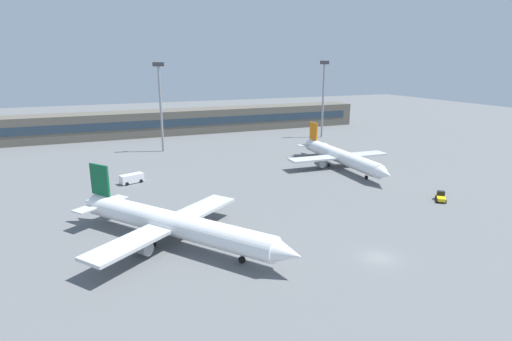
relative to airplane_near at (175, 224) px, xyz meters
name	(u,v)px	position (x,y,z in m)	size (l,w,h in m)	color
ground_plane	(265,182)	(25.41, 24.70, -3.14)	(400.00, 400.00, 0.00)	slate
terminal_building	(190,121)	(25.41, 97.65, 1.36)	(139.16, 12.13, 9.00)	#5B564C
airplane_near	(175,224)	(0.00, 0.00, 0.00)	(28.39, 35.07, 10.30)	white
airplane_mid	(341,157)	(48.82, 29.18, -0.16)	(27.52, 39.53, 9.77)	white
baggage_tug_yellow	(441,197)	(52.65, -0.18, -2.34)	(3.48, 3.71, 1.75)	yellow
service_van_white	(132,178)	(-2.76, 35.51, -2.03)	(5.57, 3.68, 2.08)	white
floodlight_tower_west	(160,101)	(9.79, 67.16, 12.16)	(3.20, 0.80, 26.53)	gray
floodlight_tower_east	(323,94)	(67.66, 69.83, 12.40)	(3.20, 0.80, 27.00)	gray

